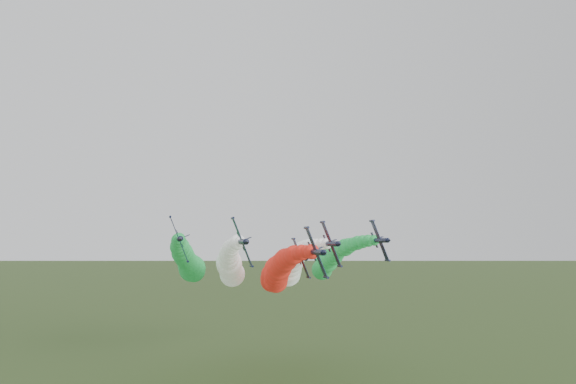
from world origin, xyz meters
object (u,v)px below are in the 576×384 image
object	(u,v)px
jet_outer_right	(330,260)
jet_trail	(274,273)
jet_outer_left	(188,262)
jet_inner_right	(292,265)
jet_inner_left	(230,265)
jet_lead	(280,271)

from	to	relation	value
jet_outer_right	jet_trail	bearing A→B (deg)	151.82
jet_outer_right	jet_outer_left	bearing A→B (deg)	-176.86
jet_inner_right	jet_outer_left	world-z (taller)	jet_outer_left
jet_inner_left	jet_trail	distance (m)	24.46
jet_inner_right	jet_lead	bearing A→B (deg)	-114.43
jet_outer_right	jet_lead	bearing A→B (deg)	-133.29
jet_inner_right	jet_outer_left	size ratio (longest dim) A/B	1.01
jet_inner_left	jet_inner_right	world-z (taller)	jet_inner_left
jet_inner_right	jet_trail	bearing A→B (deg)	97.95
jet_inner_right	jet_outer_right	size ratio (longest dim) A/B	1.01
jet_outer_left	jet_trail	distance (m)	27.00
jet_inner_left	jet_inner_right	bearing A→B (deg)	16.67
jet_inner_right	jet_outer_right	xyz separation A→B (m)	(12.50, 6.40, 1.07)
jet_inner_left	jet_trail	xyz separation A→B (m)	(14.83, 19.19, -3.22)
jet_lead	jet_outer_left	size ratio (longest dim) A/B	1.00
jet_outer_left	jet_outer_right	size ratio (longest dim) A/B	1.00
jet_outer_left	jet_outer_right	bearing A→B (deg)	3.14
jet_inner_left	jet_outer_right	size ratio (longest dim) A/B	1.00
jet_lead	jet_outer_left	bearing A→B (deg)	139.91
jet_inner_left	jet_outer_left	world-z (taller)	jet_outer_left
jet_inner_left	jet_outer_left	bearing A→B (deg)	137.14
jet_inner_right	jet_outer_right	distance (m)	14.08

